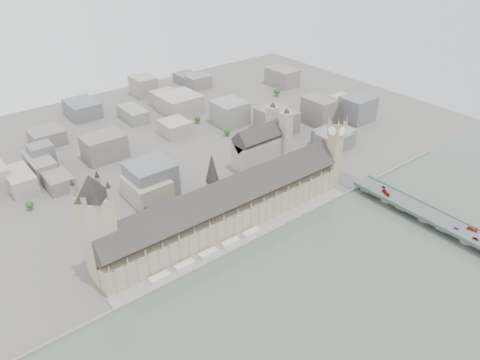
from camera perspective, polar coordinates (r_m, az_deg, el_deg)
ground at (r=448.99m, az=-0.18°, el=-6.87°), size 900.00×900.00×0.00m
river_thames at (r=369.73m, az=16.85°, el=-18.88°), size 600.00×600.00×0.00m
embankment_wall at (r=438.89m, az=1.05°, el=-7.65°), size 600.00×1.50×3.00m
river_terrace at (r=443.75m, az=0.43°, el=-7.23°), size 270.00×15.00×2.00m
terrace_tents at (r=423.69m, az=-3.88°, el=-8.94°), size 118.00×7.00×4.00m
palace_of_westminster at (r=448.39m, az=-1.75°, el=-3.37°), size 265.00×40.73×55.44m
elizabeth_tower at (r=507.54m, az=11.58°, el=4.90°), size 17.00×17.00×107.50m
victoria_tower at (r=388.14m, az=-17.00°, el=-5.13°), size 30.00×30.00×100.00m
central_tower at (r=429.06m, az=-3.40°, el=0.44°), size 13.00×13.00×48.00m
westminster_bridge at (r=505.30m, az=20.89°, el=-3.71°), size 25.00×325.00×10.25m
bridge_parapets at (r=487.05m, az=25.34°, el=-5.37°), size 25.00×235.00×1.15m
westminster_abbey at (r=558.37m, az=2.69°, el=4.22°), size 68.00×36.00×64.00m
city_skyline_inland at (r=623.17m, az=-14.38°, el=5.57°), size 720.00×360.00×38.00m
park_trees at (r=479.92m, az=-5.58°, el=-3.17°), size 110.00×30.00×15.00m
red_bus_north at (r=514.20m, az=17.36°, el=-1.49°), size 6.80×11.41×3.14m
red_bus_south at (r=489.13m, az=26.44°, el=-5.40°), size 4.40×9.87×2.68m
car_blue at (r=485.10m, az=24.87°, el=-5.37°), size 2.64×5.05×1.64m
car_silver at (r=524.82m, az=17.11°, el=-0.86°), size 1.81×4.28×1.37m
car_grey at (r=478.74m, az=26.80°, el=-6.41°), size 3.01×5.70×1.53m
car_approach at (r=557.45m, az=11.79°, el=1.87°), size 3.35×5.07×1.36m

